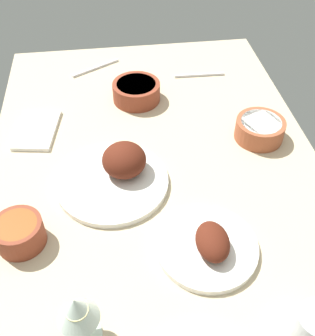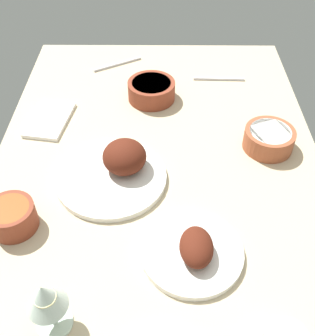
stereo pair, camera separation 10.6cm
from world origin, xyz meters
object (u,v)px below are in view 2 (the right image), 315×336
bowl_potatoes (151,90)px  bowl_cream (269,138)px  folded_napkin (50,120)px  bowl_soup (12,216)px  wine_glass (45,299)px  plate_far_side (117,168)px  spoon_loose (118,64)px  fork_loose (219,79)px  plate_center_main (193,250)px

bowl_potatoes → bowl_cream: bowl_potatoes is taller
folded_napkin → bowl_cream: bearing=-100.2°
bowl_soup → wine_glass: bearing=-149.7°
plate_far_side → spoon_loose: 56.25cm
bowl_potatoes → spoon_loose: size_ratio=0.81×
wine_glass → fork_loose: bearing=-25.0°
plate_center_main → wine_glass: (-15.66, 27.48, 8.01)cm
bowl_potatoes → folded_napkin: 33.15cm
plate_far_side → bowl_potatoes: (35.34, -8.26, 0.40)cm
bowl_potatoes → fork_loose: bearing=-64.1°
plate_center_main → bowl_potatoes: plate_center_main is taller
fork_loose → spoon_loose: size_ratio=0.93×
bowl_soup → spoon_loose: bowl_soup is taller
plate_center_main → bowl_cream: (36.02, -22.98, 1.30)cm
bowl_cream → bowl_potatoes: bearing=54.5°
plate_far_side → wine_glass: 41.60cm
plate_center_main → fork_loose: bearing=-10.3°
bowl_soup → bowl_cream: (28.19, -64.21, -0.27)cm
bowl_cream → fork_loose: bearing=16.2°
spoon_loose → bowl_potatoes: bearing=92.0°
folded_napkin → spoon_loose: bearing=-28.8°
bowl_potatoes → fork_loose: size_ratio=0.87×
plate_center_main → bowl_soup: 42.00cm
bowl_cream → wine_glass: wine_glass is taller
bowl_soup → folded_napkin: bearing=-0.5°
folded_napkin → fork_loose: folded_napkin is taller
bowl_potatoes → wine_glass: bearing=167.1°
plate_center_main → wine_glass: size_ratio=1.62×
plate_far_side → fork_loose: plate_far_side is taller
bowl_soup → fork_loose: bowl_soup is taller
bowl_soup → folded_napkin: size_ratio=0.61×
plate_far_side → bowl_soup: (-16.49, 22.80, 0.61)cm
folded_napkin → spoon_loose: 37.49cm
plate_far_side → bowl_soup: plate_far_side is taller
wine_glass → fork_loose: (86.50, -40.34, -9.53)cm
bowl_soup → spoon_loose: size_ratio=0.59×
bowl_soup → fork_loose: 83.10cm
plate_far_side → folded_napkin: (23.15, 22.46, -2.27)cm
plate_center_main → bowl_cream: plate_center_main is taller
plate_far_side → bowl_potatoes: plate_far_side is taller
folded_napkin → fork_loose: (23.36, -53.75, -0.20)cm
plate_center_main → folded_napkin: (47.48, 40.89, -1.31)cm
plate_far_side → wine_glass: (-39.99, 9.05, 7.06)cm
bowl_potatoes → spoon_loose: 24.42cm
spoon_loose → bowl_cream: bearing=106.4°
spoon_loose → wine_glass: bearing=57.7°
plate_center_main → wine_glass: bearing=119.7°
bowl_potatoes → spoon_loose: bearing=31.5°
wine_glass → spoon_loose: size_ratio=0.75×
bowl_potatoes → bowl_soup: bowl_soup is taller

